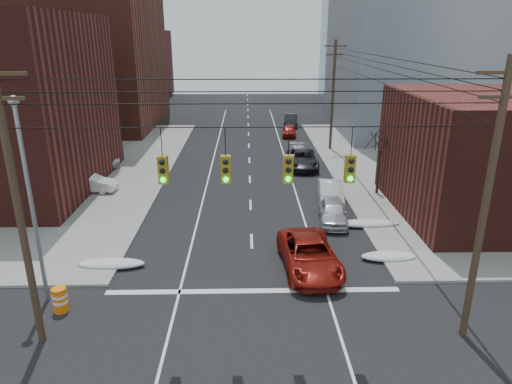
{
  "coord_description": "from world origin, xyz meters",
  "views": [
    {
      "loc": [
        -0.27,
        -12.45,
        11.67
      ],
      "look_at": [
        0.26,
        12.23,
        3.0
      ],
      "focal_mm": 32.0,
      "sensor_mm": 36.0,
      "label": 1
    }
  ],
  "objects_px": {
    "lot_car_a": "(90,183)",
    "construction_barrel": "(60,299)",
    "parked_car_a": "(333,212)",
    "red_pickup": "(309,255)",
    "parked_car_e": "(289,131)",
    "parked_car_b": "(331,193)",
    "lot_car_c": "(50,173)",
    "parked_car_d": "(299,153)",
    "lot_car_b": "(87,160)",
    "parked_car_f": "(291,120)",
    "lot_car_d": "(32,163)",
    "parked_car_c": "(302,159)"
  },
  "relations": [
    {
      "from": "parked_car_b",
      "to": "parked_car_d",
      "type": "distance_m",
      "value": 11.95
    },
    {
      "from": "parked_car_a",
      "to": "parked_car_e",
      "type": "distance_m",
      "value": 25.93
    },
    {
      "from": "parked_car_a",
      "to": "parked_car_b",
      "type": "relative_size",
      "value": 0.94
    },
    {
      "from": "parked_car_a",
      "to": "lot_car_d",
      "type": "height_order",
      "value": "lot_car_d"
    },
    {
      "from": "lot_car_a",
      "to": "lot_car_c",
      "type": "xyz_separation_m",
      "value": [
        -3.99,
        2.56,
        0.06
      ]
    },
    {
      "from": "parked_car_d",
      "to": "parked_car_e",
      "type": "relative_size",
      "value": 1.1
    },
    {
      "from": "parked_car_d",
      "to": "lot_car_d",
      "type": "bearing_deg",
      "value": -169.42
    },
    {
      "from": "parked_car_b",
      "to": "construction_barrel",
      "type": "bearing_deg",
      "value": -131.49
    },
    {
      "from": "parked_car_c",
      "to": "lot_car_c",
      "type": "relative_size",
      "value": 1.13
    },
    {
      "from": "parked_car_a",
      "to": "lot_car_d",
      "type": "distance_m",
      "value": 26.78
    },
    {
      "from": "parked_car_d",
      "to": "lot_car_a",
      "type": "xyz_separation_m",
      "value": [
        -17.04,
        -9.44,
        0.2
      ]
    },
    {
      "from": "parked_car_b",
      "to": "lot_car_a",
      "type": "bearing_deg",
      "value": 177.79
    },
    {
      "from": "parked_car_a",
      "to": "construction_barrel",
      "type": "xyz_separation_m",
      "value": [
        -13.79,
        -9.69,
        -0.15
      ]
    },
    {
      "from": "parked_car_f",
      "to": "construction_barrel",
      "type": "height_order",
      "value": "parked_car_f"
    },
    {
      "from": "lot_car_a",
      "to": "construction_barrel",
      "type": "height_order",
      "value": "lot_car_a"
    },
    {
      "from": "red_pickup",
      "to": "construction_barrel",
      "type": "bearing_deg",
      "value": -166.95
    },
    {
      "from": "parked_car_c",
      "to": "construction_barrel",
      "type": "bearing_deg",
      "value": -119.34
    },
    {
      "from": "parked_car_f",
      "to": "lot_car_b",
      "type": "relative_size",
      "value": 0.84
    },
    {
      "from": "parked_car_d",
      "to": "lot_car_b",
      "type": "distance_m",
      "value": 19.48
    },
    {
      "from": "parked_car_c",
      "to": "parked_car_d",
      "type": "relative_size",
      "value": 1.33
    },
    {
      "from": "parked_car_b",
      "to": "construction_barrel",
      "type": "relative_size",
      "value": 4.03
    },
    {
      "from": "parked_car_b",
      "to": "parked_car_f",
      "type": "xyz_separation_m",
      "value": [
        -0.2,
        28.41,
        0.02
      ]
    },
    {
      "from": "lot_car_b",
      "to": "parked_car_e",
      "type": "bearing_deg",
      "value": -66.27
    },
    {
      "from": "red_pickup",
      "to": "parked_car_a",
      "type": "distance_m",
      "value": 6.59
    },
    {
      "from": "parked_car_c",
      "to": "lot_car_c",
      "type": "xyz_separation_m",
      "value": [
        -21.03,
        -4.1,
        0.09
      ]
    },
    {
      "from": "red_pickup",
      "to": "parked_car_a",
      "type": "bearing_deg",
      "value": 64.92
    },
    {
      "from": "lot_car_c",
      "to": "construction_barrel",
      "type": "distance_m",
      "value": 19.85
    },
    {
      "from": "red_pickup",
      "to": "construction_barrel",
      "type": "xyz_separation_m",
      "value": [
        -11.44,
        -3.54,
        -0.23
      ]
    },
    {
      "from": "parked_car_b",
      "to": "lot_car_a",
      "type": "xyz_separation_m",
      "value": [
        -18.0,
        2.47,
        0.06
      ]
    },
    {
      "from": "parked_car_a",
      "to": "parked_car_b",
      "type": "bearing_deg",
      "value": 89.12
    },
    {
      "from": "lot_car_d",
      "to": "parked_car_a",
      "type": "bearing_deg",
      "value": -108.79
    },
    {
      "from": "lot_car_a",
      "to": "construction_barrel",
      "type": "distance_m",
      "value": 16.17
    },
    {
      "from": "construction_barrel",
      "to": "parked_car_c",
      "type": "bearing_deg",
      "value": 59.29
    },
    {
      "from": "parked_car_a",
      "to": "parked_car_f",
      "type": "height_order",
      "value": "parked_car_f"
    },
    {
      "from": "parked_car_c",
      "to": "lot_car_b",
      "type": "xyz_separation_m",
      "value": [
        -19.2,
        -0.49,
        0.14
      ]
    },
    {
      "from": "lot_car_d",
      "to": "construction_barrel",
      "type": "height_order",
      "value": "lot_car_d"
    },
    {
      "from": "parked_car_a",
      "to": "red_pickup",
      "type": "bearing_deg",
      "value": -104.27
    },
    {
      "from": "parked_car_b",
      "to": "parked_car_d",
      "type": "relative_size",
      "value": 1.07
    },
    {
      "from": "parked_car_c",
      "to": "parked_car_f",
      "type": "distance_m",
      "value": 19.3
    },
    {
      "from": "parked_car_d",
      "to": "lot_car_b",
      "type": "xyz_separation_m",
      "value": [
        -19.2,
        -3.27,
        0.31
      ]
    },
    {
      "from": "lot_car_c",
      "to": "lot_car_d",
      "type": "height_order",
      "value": "lot_car_d"
    },
    {
      "from": "parked_car_e",
      "to": "parked_car_b",
      "type": "bearing_deg",
      "value": -82.17
    },
    {
      "from": "red_pickup",
      "to": "lot_car_c",
      "type": "bearing_deg",
      "value": 138.27
    },
    {
      "from": "parked_car_a",
      "to": "parked_car_c",
      "type": "relative_size",
      "value": 0.76
    },
    {
      "from": "red_pickup",
      "to": "parked_car_e",
      "type": "distance_m",
      "value": 32.13
    },
    {
      "from": "lot_car_a",
      "to": "parked_car_e",
      "type": "bearing_deg",
      "value": -37.42
    },
    {
      "from": "parked_car_c",
      "to": "lot_car_a",
      "type": "bearing_deg",
      "value": -157.27
    },
    {
      "from": "red_pickup",
      "to": "parked_car_b",
      "type": "relative_size",
      "value": 1.28
    },
    {
      "from": "parked_car_a",
      "to": "lot_car_c",
      "type": "height_order",
      "value": "lot_car_c"
    },
    {
      "from": "lot_car_b",
      "to": "lot_car_c",
      "type": "bearing_deg",
      "value": 141.47
    }
  ]
}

